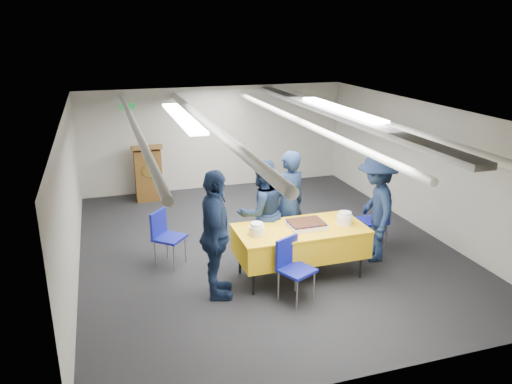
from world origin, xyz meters
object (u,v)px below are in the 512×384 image
sailor_c (215,235)px  sailor_d (376,208)px  podium (148,172)px  chair_left (165,232)px  chair_right (377,215)px  sailor_b (261,212)px  sheet_cake (306,224)px  serving_table (300,241)px  chair_near (292,263)px  sailor_a (288,204)px

sailor_c → sailor_d: sailor_c is taller
podium → chair_left: podium is taller
podium → chair_right: bearing=-46.1°
sailor_b → sheet_cake: bearing=115.9°
podium → sailor_c: size_ratio=0.69×
sheet_cake → sailor_d: size_ratio=0.31×
serving_table → sheet_cake: bearing=-7.9°
chair_near → sailor_b: sailor_b is taller
chair_right → chair_left: same height
sailor_a → sailor_b: size_ratio=1.05×
sheet_cake → chair_right: (1.58, 0.65, -0.28)m
sailor_b → sailor_d: 1.80m
sailor_a → sailor_c: 1.68m
chair_near → chair_right: (2.02, 1.22, 0.00)m
chair_right → sailor_c: size_ratio=0.48×
serving_table → sailor_a: 0.80m
sheet_cake → chair_near: (-0.43, -0.57, -0.28)m
chair_near → chair_left: (-1.50, 1.57, 0.00)m
serving_table → chair_right: (1.66, 0.64, -0.03)m
chair_left → sailor_b: sailor_b is taller
chair_near → sailor_c: sailor_c is taller
sheet_cake → sailor_b: (-0.49, 0.61, 0.02)m
sheet_cake → podium: podium is taller
chair_near → sailor_d: sailor_d is taller
sheet_cake → serving_table: bearing=172.1°
sheet_cake → chair_right: 1.74m
sheet_cake → chair_right: chair_right is taller
sailor_c → sheet_cake: bearing=-69.7°
chair_near → sailor_b: (-0.05, 1.18, 0.31)m
podium → chair_near: size_ratio=1.44×
sheet_cake → sailor_a: sailor_a is taller
serving_table → sailor_b: (-0.41, 0.60, 0.28)m
sailor_d → sailor_a: bearing=-95.9°
chair_near → podium: bearing=106.5°
chair_left → chair_near: bearing=-46.5°
serving_table → chair_right: size_ratio=2.19×
chair_right → podium: bearing=133.9°
serving_table → chair_near: (-0.36, -0.58, -0.03)m
sailor_d → sailor_b: bearing=-86.0°
sailor_a → sailor_d: 1.37m
sheet_cake → sailor_a: bearing=89.7°
sheet_cake → chair_near: 0.77m
sheet_cake → sailor_a: (0.00, 0.74, 0.06)m
serving_table → sailor_b: bearing=124.2°
serving_table → chair_right: chair_right is taller
chair_left → sailor_b: bearing=-15.3°
chair_near → chair_right: same height
sailor_a → sailor_b: (-0.49, -0.12, -0.04)m
chair_right → sheet_cake: bearing=-157.7°
chair_right → sailor_c: (-2.98, -0.85, 0.37)m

